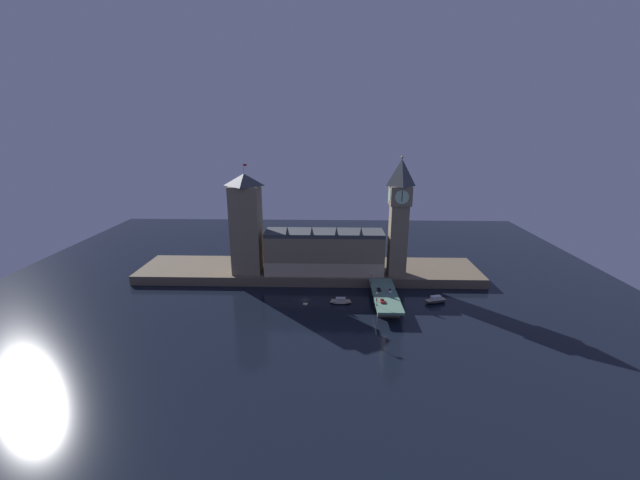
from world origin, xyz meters
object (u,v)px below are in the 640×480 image
(car_southbound_trail, at_px, (390,290))
(pedestrian_near_rail, at_px, (376,300))
(victoria_tower, at_px, (246,224))
(car_northbound_trail, at_px, (382,301))
(street_lamp_near, at_px, (377,297))
(street_lamp_far, at_px, (371,276))
(car_northbound_lead, at_px, (379,289))
(clock_tower, at_px, (399,214))
(boat_upstream, at_px, (341,301))
(boat_downstream, at_px, (436,300))
(pedestrian_mid_walk, at_px, (395,290))

(car_southbound_trail, height_order, pedestrian_near_rail, pedestrian_near_rail)
(victoria_tower, height_order, car_northbound_trail, victoria_tower)
(street_lamp_near, height_order, street_lamp_far, street_lamp_near)
(car_northbound_lead, bearing_deg, street_lamp_far, 107.90)
(clock_tower, xyz_separation_m, car_northbound_lead, (-13.71, -27.44, -37.21))
(car_northbound_lead, relative_size, pedestrian_near_rail, 2.28)
(clock_tower, bearing_deg, boat_upstream, -138.81)
(car_southbound_trail, xyz_separation_m, boat_upstream, (-27.32, -2.06, -5.90))
(street_lamp_near, xyz_separation_m, boat_downstream, (34.90, 17.55, -9.40))
(street_lamp_near, bearing_deg, pedestrian_near_rail, 85.62)
(car_northbound_lead, xyz_separation_m, street_lamp_near, (-3.36, -19.03, 3.85))
(car_northbound_lead, height_order, boat_downstream, car_northbound_lead)
(pedestrian_near_rail, bearing_deg, pedestrian_mid_walk, 47.92)
(boat_upstream, bearing_deg, victoria_tower, 149.46)
(car_northbound_trail, bearing_deg, pedestrian_mid_walk, 58.03)
(street_lamp_near, bearing_deg, street_lamp_far, 90.00)
(pedestrian_mid_walk, distance_m, street_lamp_near, 22.35)
(car_northbound_trail, height_order, street_lamp_far, street_lamp_far)
(pedestrian_mid_walk, relative_size, boat_downstream, 0.14)
(car_northbound_trail, bearing_deg, car_northbound_lead, 90.00)
(street_lamp_near, bearing_deg, boat_upstream, 138.89)
(victoria_tower, distance_m, pedestrian_mid_walk, 98.39)
(victoria_tower, height_order, pedestrian_mid_walk, victoria_tower)
(car_southbound_trail, bearing_deg, boat_downstream, -0.56)
(pedestrian_mid_walk, xyz_separation_m, street_lamp_near, (-12.25, -18.35, 3.56))
(car_northbound_lead, distance_m, boat_upstream, 22.44)
(pedestrian_mid_walk, bearing_deg, boat_downstream, -2.02)
(street_lamp_far, relative_size, boat_downstream, 0.52)
(street_lamp_far, distance_m, boat_upstream, 24.59)
(clock_tower, distance_m, victoria_tower, 93.56)
(car_southbound_trail, xyz_separation_m, pedestrian_near_rail, (-8.89, -12.58, 0.22))
(car_northbound_lead, xyz_separation_m, car_southbound_trail, (5.93, -1.23, -0.02))
(boat_downstream, bearing_deg, street_lamp_near, -153.30)
(car_northbound_lead, bearing_deg, street_lamp_near, -100.02)
(victoria_tower, bearing_deg, car_northbound_trail, -30.01)
(boat_downstream, bearing_deg, clock_tower, 121.65)
(car_northbound_trail, bearing_deg, pedestrian_near_rail, 159.40)
(clock_tower, height_order, pedestrian_mid_walk, clock_tower)
(car_southbound_trail, distance_m, street_lamp_near, 20.45)
(car_northbound_lead, relative_size, street_lamp_far, 0.55)
(victoria_tower, height_order, boat_upstream, victoria_tower)
(victoria_tower, bearing_deg, car_northbound_lead, -21.29)
(car_southbound_trail, height_order, street_lamp_near, street_lamp_near)
(victoria_tower, height_order, car_northbound_lead, victoria_tower)
(car_southbound_trail, distance_m, pedestrian_mid_walk, 3.03)
(car_northbound_lead, relative_size, boat_upstream, 0.32)
(car_southbound_trail, relative_size, street_lamp_near, 0.60)
(clock_tower, relative_size, car_northbound_trail, 17.36)
(clock_tower, xyz_separation_m, pedestrian_near_rail, (-16.67, -41.24, -37.01))
(clock_tower, distance_m, street_lamp_far, 41.31)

